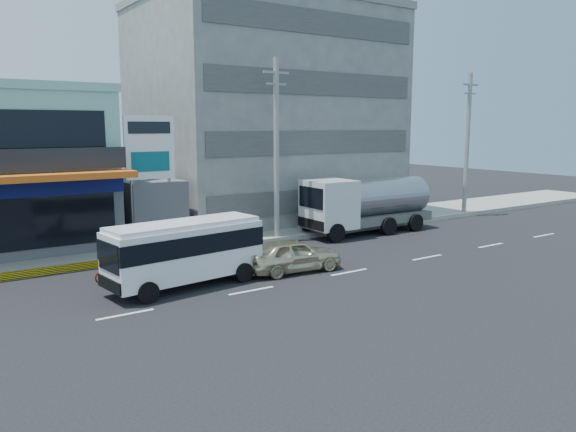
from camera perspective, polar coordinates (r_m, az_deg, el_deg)
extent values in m
plane|color=black|center=(22.22, -3.75, -7.59)|extent=(120.00, 120.00, 0.00)
cube|color=gray|center=(32.61, -4.64, -1.91)|extent=(70.00, 5.00, 0.30)
cube|color=gray|center=(39.29, -2.36, 10.04)|extent=(16.00, 12.00, 14.00)
cube|color=#4B4C50|center=(32.55, -14.56, 0.66)|extent=(3.00, 6.00, 3.50)
cylinder|color=slate|center=(31.40, -14.07, 3.74)|extent=(1.50, 1.50, 0.15)
cylinder|color=gray|center=(29.25, -15.58, 2.65)|extent=(0.16, 0.16, 6.50)
cylinder|color=gray|center=(29.94, -11.95, 2.93)|extent=(0.16, 0.16, 6.50)
cube|color=white|center=(29.43, -13.90, 6.76)|extent=(2.60, 0.18, 3.20)
cylinder|color=#999993|center=(30.76, -1.18, 6.56)|extent=(0.30, 0.30, 10.00)
cube|color=#999993|center=(30.85, -1.21, 14.38)|extent=(1.60, 0.12, 0.12)
cube|color=#999993|center=(30.81, -1.21, 13.27)|extent=(1.20, 0.10, 0.10)
cylinder|color=#999993|center=(41.68, 17.73, 6.81)|extent=(0.30, 0.30, 10.00)
cube|color=#999993|center=(41.75, 18.02, 12.58)|extent=(1.60, 0.12, 0.12)
cube|color=#999993|center=(41.72, 17.98, 11.76)|extent=(1.20, 0.10, 0.10)
cube|color=white|center=(22.75, -10.42, -3.58)|extent=(6.48, 2.70, 2.07)
cube|color=black|center=(22.66, -10.45, -2.58)|extent=(6.53, 2.75, 0.76)
cube|color=white|center=(22.53, -10.50, -0.79)|extent=(6.28, 2.50, 0.18)
cylinder|color=black|center=(21.17, -14.03, -7.56)|extent=(0.83, 0.34, 0.81)
cylinder|color=black|center=(22.89, -16.29, -6.39)|extent=(0.83, 0.34, 0.81)
cylinder|color=black|center=(23.34, -4.52, -5.74)|extent=(0.83, 0.34, 0.81)
cylinder|color=black|center=(24.91, -7.23, -4.83)|extent=(0.83, 0.34, 0.81)
imported|color=beige|center=(24.80, 0.46, -3.98)|extent=(4.57, 2.17, 1.51)
cube|color=silver|center=(32.12, 4.21, 1.20)|extent=(2.59, 2.59, 2.75)
cube|color=#595956|center=(34.15, 8.15, -0.28)|extent=(8.51, 2.47, 0.53)
cylinder|color=gray|center=(34.67, 9.51, 1.95)|extent=(5.97, 2.33, 2.22)
cylinder|color=black|center=(31.14, 4.92, -1.73)|extent=(1.06, 0.34, 1.06)
cylinder|color=black|center=(33.06, 2.31, -1.06)|extent=(1.06, 0.34, 1.06)
cylinder|color=black|center=(33.67, 10.18, -1.02)|extent=(1.06, 0.34, 1.06)
cylinder|color=black|center=(35.45, 7.48, -0.44)|extent=(1.06, 0.34, 1.06)
cylinder|color=black|center=(35.22, 12.81, -0.66)|extent=(1.06, 0.34, 1.06)
cylinder|color=black|center=(36.92, 10.10, -0.12)|extent=(1.06, 0.34, 1.06)
imported|color=#60110D|center=(24.14, -16.98, -5.47)|extent=(1.84, 0.91, 0.92)
imported|color=#66594C|center=(23.92, -17.08, -3.28)|extent=(0.51, 0.68, 1.69)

